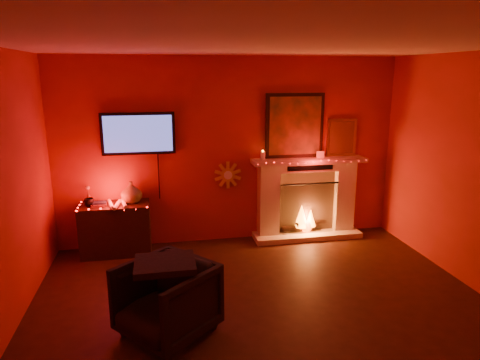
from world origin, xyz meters
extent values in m
plane|color=black|center=(0.00, 0.00, 0.00)|extent=(5.00, 5.00, 0.00)
plane|color=beige|center=(0.00, 0.00, 2.70)|extent=(5.00, 5.00, 0.00)
plane|color=#9C2A19|center=(0.00, 2.50, 1.35)|extent=(5.00, 0.00, 5.00)
cube|color=beige|center=(1.15, 2.30, 0.04)|extent=(1.65, 0.40, 0.08)
cube|color=beige|center=(0.55, 2.39, 0.55)|extent=(0.30, 0.22, 0.95)
cube|color=beige|center=(1.75, 2.39, 0.55)|extent=(0.30, 0.22, 0.95)
cube|color=beige|center=(1.15, 2.39, 1.10)|extent=(1.50, 0.22, 0.14)
cube|color=beige|center=(1.15, 2.33, 1.20)|extent=(1.72, 0.34, 0.06)
cube|color=#966E57|center=(1.15, 2.45, 0.55)|extent=(0.90, 0.10, 0.95)
cube|color=black|center=(1.15, 2.27, 0.47)|extent=(0.90, 0.02, 0.78)
cylinder|color=black|center=(1.05, 2.36, 0.14)|extent=(0.55, 0.09, 0.09)
cylinder|color=black|center=(1.23, 2.38, 0.20)|extent=(0.51, 0.18, 0.08)
cone|color=orange|center=(1.07, 2.36, 0.33)|extent=(0.20, 0.20, 0.34)
cone|color=orange|center=(1.22, 2.37, 0.29)|extent=(0.16, 0.16, 0.26)
sphere|color=#FF3F07|center=(1.15, 2.36, 0.16)|extent=(0.18, 0.18, 0.18)
cube|color=black|center=(0.95, 2.46, 1.71)|extent=(0.88, 0.05, 0.95)
cube|color=#C15719|center=(0.95, 2.44, 1.71)|extent=(0.78, 0.01, 0.85)
cube|color=#AD9132|center=(1.70, 2.47, 1.51)|extent=(0.46, 0.04, 0.56)
cube|color=#B47E29|center=(1.70, 2.45, 1.51)|extent=(0.38, 0.01, 0.48)
cylinder|color=#F3E2CA|center=(0.45, 2.38, 1.29)|extent=(0.07, 0.07, 0.12)
cube|color=white|center=(1.33, 2.36, 1.28)|extent=(0.12, 0.01, 0.10)
cube|color=black|center=(-1.30, 2.46, 1.65)|extent=(1.00, 0.06, 0.58)
cube|color=#424BAB|center=(-1.30, 2.42, 1.65)|extent=(0.92, 0.01, 0.50)
cylinder|color=black|center=(-1.05, 2.47, 1.03)|extent=(0.02, 0.02, 0.66)
cylinder|color=orange|center=(-0.05, 2.48, 1.00)|extent=(0.20, 0.03, 0.20)
cylinder|color=white|center=(-0.05, 2.46, 1.00)|extent=(0.13, 0.01, 0.13)
cube|color=black|center=(-1.67, 2.26, 0.36)|extent=(0.94, 0.47, 0.71)
imported|color=brown|center=(-1.43, 2.30, 0.86)|extent=(0.29, 0.29, 0.30)
imported|color=black|center=(-1.99, 2.24, 0.77)|extent=(0.13, 0.13, 0.10)
cylinder|color=white|center=(-1.71, 2.20, 0.74)|extent=(0.12, 0.38, 0.05)
cylinder|color=white|center=(-1.62, 2.15, 0.74)|extent=(0.09, 0.38, 0.05)
cylinder|color=white|center=(-1.53, 2.20, 0.74)|extent=(0.12, 0.38, 0.05)
cube|color=maroon|center=(-1.86, 2.22, 0.73)|extent=(0.20, 0.14, 0.03)
cube|color=#1F3349|center=(-1.85, 2.23, 0.76)|extent=(0.17, 0.12, 0.02)
imported|color=black|center=(-1.03, 0.17, 0.36)|extent=(1.10, 1.10, 0.72)
camera|label=1|loc=(-1.05, -3.56, 2.45)|focal=32.00mm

